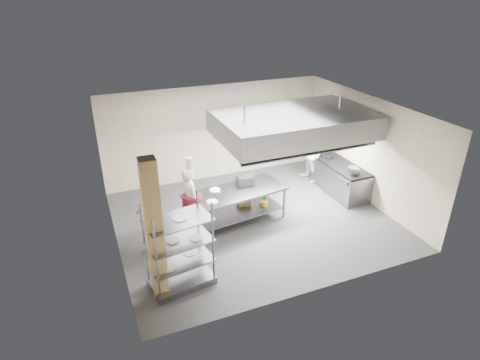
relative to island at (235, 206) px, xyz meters
name	(u,v)px	position (x,y,z in m)	size (l,w,h in m)	color
floor	(253,220)	(0.47, -0.12, -0.46)	(7.00, 7.00, 0.00)	#2F2F31
ceiling	(255,111)	(0.47, -0.12, 2.54)	(7.00, 7.00, 0.00)	silver
wall_back	(215,133)	(0.47, 2.88, 1.04)	(7.00, 7.00, 0.00)	gray
wall_left	(110,194)	(-3.03, -0.12, 1.04)	(6.00, 6.00, 0.00)	gray
wall_right	(367,150)	(3.97, -0.12, 1.04)	(6.00, 6.00, 0.00)	gray
column	(155,232)	(-2.43, -2.02, 1.04)	(0.30, 0.30, 3.00)	tan
exhaust_hood	(294,124)	(1.77, 0.28, 1.94)	(4.00, 2.50, 0.60)	slate
hood_strip_a	(262,140)	(0.87, 0.28, 1.62)	(1.60, 0.12, 0.04)	white
hood_strip_b	(322,131)	(2.67, 0.28, 1.62)	(1.60, 0.12, 0.04)	white
wall_shelf	(269,127)	(2.27, 2.72, 1.04)	(1.50, 0.28, 0.04)	slate
island	(235,206)	(0.00, 0.00, 0.00)	(2.63, 1.10, 0.91)	gray
island_worktop	(235,192)	(0.00, 0.00, 0.42)	(2.63, 1.10, 0.06)	slate
island_undershelf	(235,211)	(0.00, 0.00, -0.16)	(2.42, 0.99, 0.04)	gray
pass_rack	(179,246)	(-1.96, -1.88, 0.51)	(1.29, 0.75, 1.94)	slate
cooking_range	(340,179)	(3.55, 0.38, -0.04)	(0.80, 2.00, 0.84)	slate
range_top	(342,166)	(3.55, 0.38, 0.41)	(0.78, 1.96, 0.06)	black
chef_head	(190,200)	(-1.19, 0.02, 0.42)	(0.64, 0.42, 1.75)	white
chef_line	(310,155)	(3.07, 1.38, 0.46)	(0.89, 0.69, 1.83)	silver
chef_plating	(150,221)	(-2.30, -0.55, 0.41)	(1.01, 0.42, 1.72)	silver
griddle	(245,181)	(0.39, 0.24, 0.56)	(0.44, 0.34, 0.21)	slate
wicker_basket	(244,202)	(0.34, 0.22, -0.06)	(0.35, 0.24, 0.15)	#9B6D3E
stockpot	(353,171)	(3.44, -0.28, 0.55)	(0.30, 0.30, 0.20)	gray
plate_stack	(180,260)	(-1.96, -1.88, 0.16)	(0.28, 0.28, 0.05)	white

